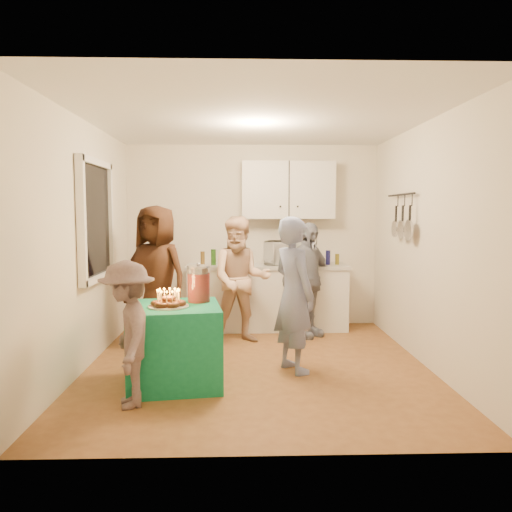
{
  "coord_description": "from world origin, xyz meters",
  "views": [
    {
      "loc": [
        -0.17,
        -5.23,
        1.64
      ],
      "look_at": [
        0.0,
        0.35,
        1.15
      ],
      "focal_mm": 35.0,
      "sensor_mm": 36.0,
      "label": 1
    }
  ],
  "objects_px": {
    "party_table": "(175,345)",
    "woman_back_center": "(241,280)",
    "child_near_left": "(128,334)",
    "counter": "(267,299)",
    "man_birthday": "(294,294)",
    "woman_back_left": "(157,277)",
    "punch_jar": "(199,285)",
    "woman_back_right": "(307,280)",
    "microwave": "(287,253)"
  },
  "relations": [
    {
      "from": "woman_back_left",
      "to": "woman_back_center",
      "type": "bearing_deg",
      "value": 39.12
    },
    {
      "from": "microwave",
      "to": "punch_jar",
      "type": "relative_size",
      "value": 1.74
    },
    {
      "from": "party_table",
      "to": "child_near_left",
      "type": "height_order",
      "value": "child_near_left"
    },
    {
      "from": "punch_jar",
      "to": "microwave",
      "type": "bearing_deg",
      "value": 62.79
    },
    {
      "from": "party_table",
      "to": "woman_back_center",
      "type": "bearing_deg",
      "value": 67.54
    },
    {
      "from": "counter",
      "to": "woman_back_center",
      "type": "xyz_separation_m",
      "value": [
        -0.37,
        -0.72,
        0.36
      ]
    },
    {
      "from": "microwave",
      "to": "woman_back_right",
      "type": "distance_m",
      "value": 0.61
    },
    {
      "from": "woman_back_right",
      "to": "punch_jar",
      "type": "bearing_deg",
      "value": -169.61
    },
    {
      "from": "party_table",
      "to": "woman_back_right",
      "type": "xyz_separation_m",
      "value": [
        1.51,
        1.78,
        0.37
      ]
    },
    {
      "from": "punch_jar",
      "to": "woman_back_left",
      "type": "distance_m",
      "value": 1.27
    },
    {
      "from": "counter",
      "to": "woman_back_center",
      "type": "bearing_deg",
      "value": -117.53
    },
    {
      "from": "party_table",
      "to": "woman_back_center",
      "type": "relative_size",
      "value": 0.53
    },
    {
      "from": "counter",
      "to": "microwave",
      "type": "distance_m",
      "value": 0.7
    },
    {
      "from": "woman_back_left",
      "to": "woman_back_center",
      "type": "xyz_separation_m",
      "value": [
        1.01,
        0.22,
        -0.07
      ]
    },
    {
      "from": "party_table",
      "to": "woman_back_center",
      "type": "distance_m",
      "value": 1.71
    },
    {
      "from": "punch_jar",
      "to": "woman_back_left",
      "type": "height_order",
      "value": "woman_back_left"
    },
    {
      "from": "punch_jar",
      "to": "woman_back_right",
      "type": "distance_m",
      "value": 2.05
    },
    {
      "from": "man_birthday",
      "to": "child_near_left",
      "type": "height_order",
      "value": "man_birthday"
    },
    {
      "from": "microwave",
      "to": "woman_back_center",
      "type": "xyz_separation_m",
      "value": [
        -0.65,
        -0.72,
        -0.28
      ]
    },
    {
      "from": "woman_back_right",
      "to": "counter",
      "type": "bearing_deg",
      "value": 96.23
    },
    {
      "from": "woman_back_left",
      "to": "child_near_left",
      "type": "xyz_separation_m",
      "value": [
        0.06,
        -1.84,
        -0.24
      ]
    },
    {
      "from": "child_near_left",
      "to": "woman_back_right",
      "type": "bearing_deg",
      "value": 126.21
    },
    {
      "from": "party_table",
      "to": "child_near_left",
      "type": "xyz_separation_m",
      "value": [
        -0.32,
        -0.53,
        0.24
      ]
    },
    {
      "from": "man_birthday",
      "to": "woman_back_left",
      "type": "distance_m",
      "value": 1.82
    },
    {
      "from": "counter",
      "to": "woman_back_left",
      "type": "bearing_deg",
      "value": -145.94
    },
    {
      "from": "punch_jar",
      "to": "woman_back_right",
      "type": "height_order",
      "value": "woman_back_right"
    },
    {
      "from": "microwave",
      "to": "man_birthday",
      "type": "distance_m",
      "value": 1.9
    },
    {
      "from": "punch_jar",
      "to": "woman_back_left",
      "type": "xyz_separation_m",
      "value": [
        -0.6,
        1.12,
        -0.07
      ]
    },
    {
      "from": "woman_back_left",
      "to": "man_birthday",
      "type": "bearing_deg",
      "value": -4.29
    },
    {
      "from": "counter",
      "to": "woman_back_center",
      "type": "relative_size",
      "value": 1.38
    },
    {
      "from": "microwave",
      "to": "woman_back_left",
      "type": "relative_size",
      "value": 0.34
    },
    {
      "from": "woman_back_left",
      "to": "woman_back_center",
      "type": "height_order",
      "value": "woman_back_left"
    },
    {
      "from": "woman_back_left",
      "to": "punch_jar",
      "type": "bearing_deg",
      "value": -35.02
    },
    {
      "from": "woman_back_right",
      "to": "child_near_left",
      "type": "xyz_separation_m",
      "value": [
        -1.83,
        -2.31,
        -0.13
      ]
    },
    {
      "from": "woman_back_left",
      "to": "woman_back_center",
      "type": "distance_m",
      "value": 1.04
    },
    {
      "from": "woman_back_center",
      "to": "child_near_left",
      "type": "height_order",
      "value": "woman_back_center"
    },
    {
      "from": "microwave",
      "to": "punch_jar",
      "type": "distance_m",
      "value": 2.32
    },
    {
      "from": "counter",
      "to": "woman_back_left",
      "type": "relative_size",
      "value": 1.28
    },
    {
      "from": "microwave",
      "to": "child_near_left",
      "type": "distance_m",
      "value": 3.24
    },
    {
      "from": "microwave",
      "to": "man_birthday",
      "type": "relative_size",
      "value": 0.37
    },
    {
      "from": "counter",
      "to": "child_near_left",
      "type": "distance_m",
      "value": 3.08
    },
    {
      "from": "punch_jar",
      "to": "child_near_left",
      "type": "distance_m",
      "value": 0.95
    },
    {
      "from": "party_table",
      "to": "man_birthday",
      "type": "distance_m",
      "value": 1.3
    },
    {
      "from": "punch_jar",
      "to": "child_near_left",
      "type": "xyz_separation_m",
      "value": [
        -0.54,
        -0.72,
        -0.31
      ]
    },
    {
      "from": "microwave",
      "to": "child_near_left",
      "type": "bearing_deg",
      "value": -106.76
    },
    {
      "from": "punch_jar",
      "to": "man_birthday",
      "type": "height_order",
      "value": "man_birthday"
    },
    {
      "from": "party_table",
      "to": "man_birthday",
      "type": "bearing_deg",
      "value": 17.24
    },
    {
      "from": "child_near_left",
      "to": "party_table",
      "type": "bearing_deg",
      "value": 133.47
    },
    {
      "from": "punch_jar",
      "to": "party_table",
      "type": "bearing_deg",
      "value": -139.46
    },
    {
      "from": "man_birthday",
      "to": "child_near_left",
      "type": "xyz_separation_m",
      "value": [
        -1.5,
        -0.9,
        -0.18
      ]
    }
  ]
}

